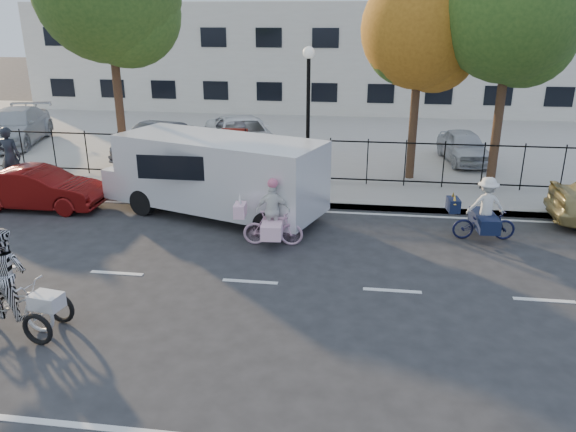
% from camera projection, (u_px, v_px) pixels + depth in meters
% --- Properties ---
extents(ground, '(120.00, 120.00, 0.00)m').
position_uv_depth(ground, '(250.00, 282.00, 11.99)').
color(ground, '#333334').
extents(road_markings, '(60.00, 9.52, 0.01)m').
position_uv_depth(road_markings, '(250.00, 282.00, 11.99)').
color(road_markings, silver).
rests_on(road_markings, ground).
extents(curb, '(60.00, 0.10, 0.15)m').
position_uv_depth(curb, '(284.00, 204.00, 16.67)').
color(curb, '#A8A399').
rests_on(curb, ground).
extents(sidewalk, '(60.00, 2.20, 0.15)m').
position_uv_depth(sidewalk, '(289.00, 193.00, 17.65)').
color(sidewalk, '#A8A399').
rests_on(sidewalk, ground).
extents(parking_lot, '(60.00, 15.60, 0.15)m').
position_uv_depth(parking_lot, '(315.00, 136.00, 25.94)').
color(parking_lot, '#A8A399').
rests_on(parking_lot, ground).
extents(iron_fence, '(58.00, 0.06, 1.50)m').
position_uv_depth(iron_fence, '(294.00, 159.00, 18.39)').
color(iron_fence, black).
rests_on(iron_fence, sidewalk).
extents(building, '(34.00, 10.00, 6.00)m').
position_uv_depth(building, '(331.00, 55.00, 34.25)').
color(building, silver).
rests_on(building, ground).
extents(lamppost, '(0.36, 0.36, 4.33)m').
position_uv_depth(lamppost, '(308.00, 93.00, 17.20)').
color(lamppost, black).
rests_on(lamppost, sidewalk).
extents(street_sign, '(0.85, 0.06, 1.80)m').
position_uv_depth(street_sign, '(235.00, 145.00, 18.09)').
color(street_sign, black).
rests_on(street_sign, sidewalk).
extents(zebra_trike, '(2.26, 1.07, 1.93)m').
position_uv_depth(zebra_trike, '(8.00, 290.00, 10.04)').
color(zebra_trike, silver).
rests_on(zebra_trike, ground).
extents(unicorn_bike, '(1.70, 1.19, 1.71)m').
position_uv_depth(unicorn_bike, '(272.00, 221.00, 13.69)').
color(unicorn_bike, '#DEA9C4').
rests_on(unicorn_bike, ground).
extents(bull_bike, '(1.77, 1.22, 1.63)m').
position_uv_depth(bull_bike, '(484.00, 215.00, 14.06)').
color(bull_bike, '#0F1334').
rests_on(bull_bike, ground).
extents(white_van, '(6.80, 3.90, 2.24)m').
position_uv_depth(white_van, '(216.00, 173.00, 15.52)').
color(white_van, white).
rests_on(white_van, ground).
extents(red_sedan, '(3.72, 1.31, 1.22)m').
position_uv_depth(red_sedan, '(39.00, 188.00, 16.31)').
color(red_sedan, '#610C0B').
rests_on(red_sedan, ground).
extents(pedestrian, '(0.73, 0.51, 1.92)m').
position_uv_depth(pedestrian, '(10.00, 157.00, 17.85)').
color(pedestrian, black).
rests_on(pedestrian, sidewalk).
extents(lot_car_a, '(3.18, 5.43, 1.48)m').
position_uv_depth(lot_car_a, '(14.00, 127.00, 23.72)').
color(lot_car_a, '#B1B5B9').
rests_on(lot_car_a, parking_lot).
extents(lot_car_b, '(4.22, 5.79, 1.46)m').
position_uv_depth(lot_car_b, '(242.00, 137.00, 21.82)').
color(lot_car_b, white).
rests_on(lot_car_b, parking_lot).
extents(lot_car_c, '(2.13, 4.16, 1.31)m').
position_uv_depth(lot_car_c, '(154.00, 141.00, 21.49)').
color(lot_car_c, '#43444A').
rests_on(lot_car_c, parking_lot).
extents(lot_car_d, '(1.84, 3.59, 1.17)m').
position_uv_depth(lot_car_d, '(464.00, 146.00, 20.93)').
color(lot_car_d, '#B9BCC1').
rests_on(lot_car_d, parking_lot).
extents(tree_mid, '(3.72, 3.71, 6.80)m').
position_uv_depth(tree_mid, '(424.00, 35.00, 17.54)').
color(tree_mid, '#442D1D').
rests_on(tree_mid, ground).
extents(tree_east, '(4.09, 4.09, 7.49)m').
position_uv_depth(tree_east, '(515.00, 19.00, 16.24)').
color(tree_east, '#442D1D').
rests_on(tree_east, ground).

